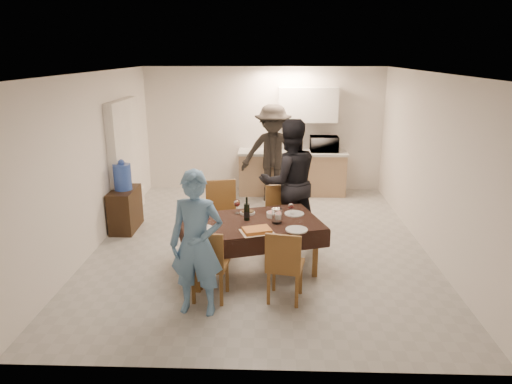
% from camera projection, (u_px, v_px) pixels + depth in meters
% --- Properties ---
extents(floor, '(5.00, 6.00, 0.02)m').
position_uv_depth(floor, '(260.00, 243.00, 7.18)').
color(floor, '#A8A8A3').
rests_on(floor, ground).
extents(ceiling, '(5.00, 6.00, 0.02)m').
position_uv_depth(ceiling, '(261.00, 73.00, 6.41)').
color(ceiling, white).
rests_on(ceiling, wall_back).
extents(wall_back, '(5.00, 0.02, 2.60)m').
position_uv_depth(wall_back, '(264.00, 130.00, 9.66)').
color(wall_back, silver).
rests_on(wall_back, floor).
extents(wall_front, '(5.00, 0.02, 2.60)m').
position_uv_depth(wall_front, '(252.00, 243.00, 3.93)').
color(wall_front, silver).
rests_on(wall_front, floor).
extents(wall_left, '(0.02, 6.00, 2.60)m').
position_uv_depth(wall_left, '(95.00, 161.00, 6.88)').
color(wall_left, silver).
rests_on(wall_left, floor).
extents(wall_right, '(0.02, 6.00, 2.60)m').
position_uv_depth(wall_right, '(430.00, 164.00, 6.71)').
color(wall_right, silver).
rests_on(wall_right, floor).
extents(stub_partition, '(0.15, 1.40, 2.10)m').
position_uv_depth(stub_partition, '(126.00, 160.00, 8.09)').
color(stub_partition, white).
rests_on(stub_partition, floor).
extents(kitchen_base_cabinet, '(2.20, 0.60, 0.86)m').
position_uv_depth(kitchen_base_cabinet, '(292.00, 174.00, 9.59)').
color(kitchen_base_cabinet, tan).
rests_on(kitchen_base_cabinet, floor).
extents(kitchen_worktop, '(2.24, 0.64, 0.05)m').
position_uv_depth(kitchen_worktop, '(292.00, 152.00, 9.46)').
color(kitchen_worktop, '#B8B9B3').
rests_on(kitchen_worktop, kitchen_base_cabinet).
extents(upper_cabinet, '(1.20, 0.34, 0.70)m').
position_uv_depth(upper_cabinet, '(308.00, 105.00, 9.30)').
color(upper_cabinet, white).
rests_on(upper_cabinet, wall_back).
extents(dining_table, '(2.06, 1.56, 0.72)m').
position_uv_depth(dining_table, '(250.00, 224.00, 6.09)').
color(dining_table, black).
rests_on(dining_table, floor).
extents(chair_near_left, '(0.46, 0.46, 0.50)m').
position_uv_depth(chair_near_left, '(209.00, 259.00, 5.34)').
color(chair_near_left, brown).
rests_on(chair_near_left, floor).
extents(chair_near_right, '(0.49, 0.49, 0.49)m').
position_uv_depth(chair_near_right, '(286.00, 260.00, 5.31)').
color(chair_near_right, brown).
rests_on(chair_near_right, floor).
extents(chair_far_left, '(0.55, 0.56, 0.55)m').
position_uv_depth(chair_far_left, '(222.00, 211.00, 6.75)').
color(chair_far_left, brown).
rests_on(chair_far_left, floor).
extents(chair_far_right, '(0.53, 0.54, 0.52)m').
position_uv_depth(chair_far_right, '(283.00, 214.00, 6.73)').
color(chair_far_right, brown).
rests_on(chair_far_right, floor).
extents(console, '(0.38, 0.76, 0.70)m').
position_uv_depth(console, '(125.00, 209.00, 7.65)').
color(console, black).
rests_on(console, floor).
extents(water_jug, '(0.29, 0.29, 0.43)m').
position_uv_depth(water_jug, '(122.00, 177.00, 7.48)').
color(water_jug, blue).
rests_on(water_jug, console).
extents(wine_bottle, '(0.08, 0.08, 0.32)m').
position_uv_depth(wine_bottle, '(247.00, 209.00, 6.08)').
color(wine_bottle, black).
rests_on(wine_bottle, dining_table).
extents(water_pitcher, '(0.13, 0.13, 0.20)m').
position_uv_depth(water_pitcher, '(277.00, 216.00, 5.99)').
color(water_pitcher, white).
rests_on(water_pitcher, dining_table).
extents(savoury_tart, '(0.47, 0.41, 0.05)m').
position_uv_depth(savoury_tart, '(257.00, 230.00, 5.71)').
color(savoury_tart, '#CC853C').
rests_on(savoury_tart, dining_table).
extents(salad_bowl, '(0.17, 0.17, 0.07)m').
position_uv_depth(salad_bowl, '(273.00, 215.00, 6.23)').
color(salad_bowl, silver).
rests_on(salad_bowl, dining_table).
extents(mushroom_dish, '(0.19, 0.19, 0.03)m').
position_uv_depth(mushroom_dish, '(248.00, 213.00, 6.34)').
color(mushroom_dish, silver).
rests_on(mushroom_dish, dining_table).
extents(wine_glass_a, '(0.08, 0.08, 0.19)m').
position_uv_depth(wine_glass_a, '(207.00, 221.00, 5.83)').
color(wine_glass_a, white).
rests_on(wine_glass_a, dining_table).
extents(wine_glass_b, '(0.08, 0.08, 0.18)m').
position_uv_depth(wine_glass_b, '(291.00, 209.00, 6.27)').
color(wine_glass_b, white).
rests_on(wine_glass_b, dining_table).
extents(wine_glass_c, '(0.09, 0.09, 0.21)m').
position_uv_depth(wine_glass_c, '(237.00, 206.00, 6.34)').
color(wine_glass_c, white).
rests_on(wine_glass_c, dining_table).
extents(plate_near_left, '(0.28, 0.28, 0.02)m').
position_uv_depth(plate_near_left, '(202.00, 229.00, 5.81)').
color(plate_near_left, silver).
rests_on(plate_near_left, dining_table).
extents(plate_near_right, '(0.28, 0.28, 0.02)m').
position_uv_depth(plate_near_right, '(297.00, 230.00, 5.77)').
color(plate_near_right, silver).
rests_on(plate_near_right, dining_table).
extents(plate_far_left, '(0.25, 0.25, 0.01)m').
position_uv_depth(plate_far_left, '(209.00, 213.00, 6.38)').
color(plate_far_left, silver).
rests_on(plate_far_left, dining_table).
extents(plate_far_right, '(0.27, 0.27, 0.02)m').
position_uv_depth(plate_far_right, '(294.00, 214.00, 6.34)').
color(plate_far_right, silver).
rests_on(plate_far_right, dining_table).
extents(microwave, '(0.57, 0.38, 0.31)m').
position_uv_depth(microwave, '(324.00, 144.00, 9.38)').
color(microwave, white).
rests_on(microwave, kitchen_worktop).
extents(person_near, '(0.65, 0.47, 1.67)m').
position_uv_depth(person_near, '(197.00, 244.00, 5.06)').
color(person_near, '#5883AE').
rests_on(person_near, floor).
extents(person_far, '(1.11, 0.96, 1.94)m').
position_uv_depth(person_far, '(289.00, 182.00, 6.99)').
color(person_far, black).
rests_on(person_far, floor).
extents(person_kitchen, '(1.24, 0.71, 1.92)m').
position_uv_depth(person_kitchen, '(273.00, 153.00, 9.02)').
color(person_kitchen, black).
rests_on(person_kitchen, floor).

